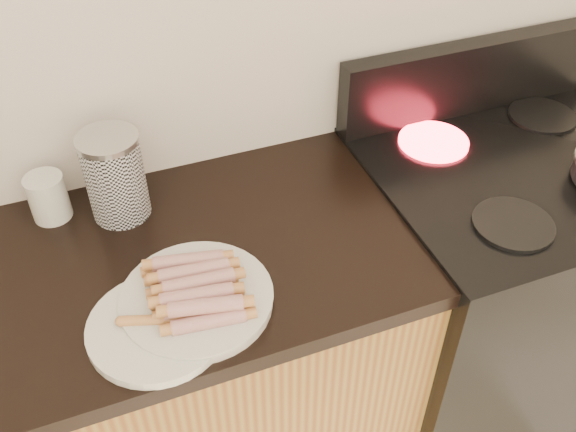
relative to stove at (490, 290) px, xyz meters
name	(u,v)px	position (x,y,z in m)	size (l,w,h in m)	color
wall_back	(169,11)	(-0.78, 0.32, 0.84)	(4.00, 0.04, 2.60)	silver
stove	(490,290)	(0.00, 0.00, 0.00)	(0.76, 0.65, 0.91)	black
stove_panel	(472,76)	(0.00, 0.28, 0.55)	(0.76, 0.06, 0.20)	black
burner_near_left	(513,224)	(-0.17, -0.17, 0.46)	(0.18, 0.18, 0.01)	black
burner_far_left	(433,142)	(-0.17, 0.17, 0.46)	(0.18, 0.18, 0.01)	#FF1E2D
burner_far_right	(542,116)	(0.17, 0.17, 0.46)	(0.18, 0.18, 0.01)	black
main_plate	(197,300)	(-0.88, -0.13, 0.45)	(0.30, 0.30, 0.02)	silver
side_plate	(158,327)	(-0.97, -0.17, 0.45)	(0.27, 0.27, 0.02)	white
hotdog_pile	(195,288)	(-0.88, -0.13, 0.49)	(0.14, 0.21, 0.05)	maroon
plain_sausages	(156,320)	(-0.97, -0.17, 0.47)	(0.13, 0.06, 0.02)	#D27248
canister	(115,176)	(-0.97, 0.20, 0.55)	(0.13, 0.13, 0.21)	white
mug	(48,197)	(-1.12, 0.24, 0.50)	(0.09, 0.09, 0.11)	white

